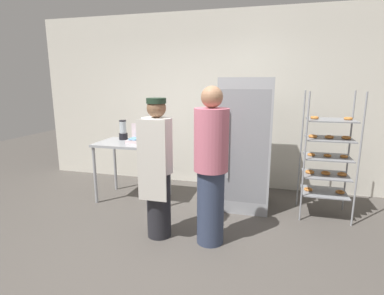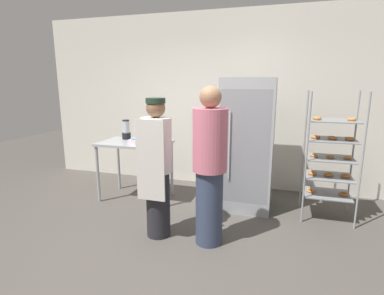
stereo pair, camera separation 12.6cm
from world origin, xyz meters
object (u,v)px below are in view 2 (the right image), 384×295
object	(u,v)px
baking_rack	(330,158)
person_customer	(210,167)
blender_pitcher	(126,131)
person_baker	(157,167)
refrigerator	(247,144)
donut_box	(139,139)

from	to	relation	value
baking_rack	person_customer	bearing A→B (deg)	-140.87
baking_rack	blender_pitcher	xyz separation A→B (m)	(-2.94, 0.06, 0.21)
person_baker	person_customer	world-z (taller)	person_customer
refrigerator	person_baker	xyz separation A→B (m)	(-0.87, -1.15, -0.08)
person_baker	blender_pitcher	bearing A→B (deg)	131.36
person_customer	blender_pitcher	bearing A→B (deg)	144.80
donut_box	person_baker	xyz separation A→B (m)	(0.70, -0.95, -0.10)
blender_pitcher	person_baker	xyz separation A→B (m)	(1.01, -1.15, -0.19)
donut_box	blender_pitcher	bearing A→B (deg)	147.89
blender_pitcher	person_customer	distance (m)	1.98
person_baker	baking_rack	bearing A→B (deg)	29.46
refrigerator	baking_rack	distance (m)	1.07
donut_box	person_customer	bearing A→B (deg)	-35.92
baking_rack	donut_box	xyz separation A→B (m)	(-2.63, -0.14, 0.12)
refrigerator	baking_rack	size ratio (longest dim) A/B	1.10
blender_pitcher	person_customer	bearing A→B (deg)	-35.20
refrigerator	baking_rack	bearing A→B (deg)	-3.43
person_customer	refrigerator	bearing A→B (deg)	76.97
baking_rack	person_baker	xyz separation A→B (m)	(-1.93, -1.09, 0.02)
person_baker	donut_box	bearing A→B (deg)	126.21
blender_pitcher	person_baker	bearing A→B (deg)	-48.64
baking_rack	person_customer	size ratio (longest dim) A/B	0.96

